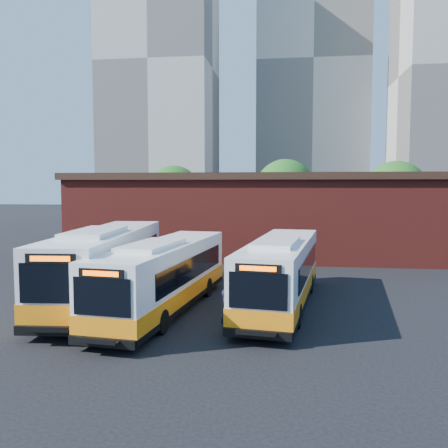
# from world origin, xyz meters

# --- Properties ---
(ground) EXTENTS (220.00, 220.00, 0.00)m
(ground) POSITION_xyz_m (0.00, 0.00, 0.00)
(ground) COLOR black
(bus_west) EXTENTS (3.65, 13.20, 3.56)m
(bus_west) POSITION_xyz_m (-6.34, 3.05, 1.61)
(bus_west) COLOR white
(bus_west) RESTS_ON ground
(bus_midwest) EXTENTS (3.65, 11.82, 3.18)m
(bus_midwest) POSITION_xyz_m (-3.12, 1.59, 1.44)
(bus_midwest) COLOR white
(bus_midwest) RESTS_ON ground
(bus_mideast) EXTENTS (3.84, 11.91, 3.20)m
(bus_mideast) POSITION_xyz_m (1.94, 3.09, 1.45)
(bus_mideast) COLOR white
(bus_mideast) RESTS_ON ground
(transit_worker) EXTENTS (0.55, 0.70, 1.69)m
(transit_worker) POSITION_xyz_m (0.02, -1.37, 0.84)
(transit_worker) COLOR #121735
(transit_worker) RESTS_ON ground
(depot_building) EXTENTS (28.60, 12.60, 6.40)m
(depot_building) POSITION_xyz_m (0.00, 20.00, 3.26)
(depot_building) COLOR maroon
(depot_building) RESTS_ON ground
(tree_west) EXTENTS (6.00, 6.00, 7.65)m
(tree_west) POSITION_xyz_m (-10.00, 32.00, 4.64)
(tree_west) COLOR #382314
(tree_west) RESTS_ON ground
(tree_mid) EXTENTS (6.56, 6.56, 8.36)m
(tree_mid) POSITION_xyz_m (2.00, 34.00, 5.08)
(tree_mid) COLOR #382314
(tree_mid) RESTS_ON ground
(tree_east) EXTENTS (6.24, 6.24, 7.96)m
(tree_east) POSITION_xyz_m (13.00, 31.00, 4.83)
(tree_east) COLOR #382314
(tree_east) RESTS_ON ground
(tower_left) EXTENTS (20.00, 18.00, 56.20)m
(tower_left) POSITION_xyz_m (-22.00, 72.00, 27.84)
(tower_left) COLOR #BBB6AB
(tower_left) RESTS_ON ground
(tower_center) EXTENTS (22.00, 20.00, 61.20)m
(tower_center) POSITION_xyz_m (7.00, 86.00, 30.34)
(tower_center) COLOR beige
(tower_center) RESTS_ON ground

